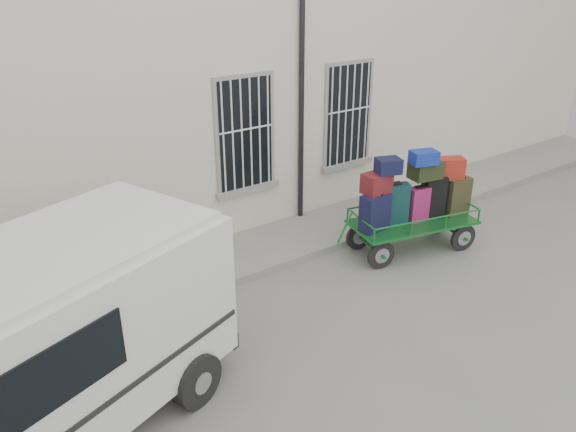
# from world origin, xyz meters

# --- Properties ---
(ground) EXTENTS (80.00, 80.00, 0.00)m
(ground) POSITION_xyz_m (0.00, 0.00, 0.00)
(ground) COLOR slate
(ground) RESTS_ON ground
(building) EXTENTS (24.00, 5.15, 6.00)m
(building) POSITION_xyz_m (0.00, 5.50, 3.00)
(building) COLOR beige
(building) RESTS_ON ground
(sidewalk) EXTENTS (24.00, 1.70, 0.15)m
(sidewalk) POSITION_xyz_m (0.00, 2.20, 0.07)
(sidewalk) COLOR gray
(sidewalk) RESTS_ON ground
(luggage_cart) EXTENTS (2.99, 1.66, 2.11)m
(luggage_cart) POSITION_xyz_m (1.93, 0.53, 1.07)
(luggage_cart) COLOR black
(luggage_cart) RESTS_ON ground
(van) EXTENTS (5.35, 3.61, 2.51)m
(van) POSITION_xyz_m (-5.46, -0.46, 1.44)
(van) COLOR silver
(van) RESTS_ON ground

